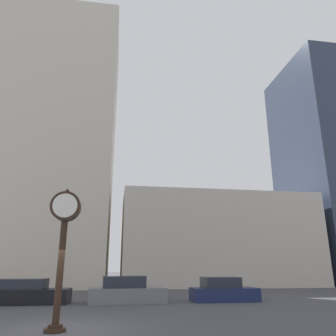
{
  "coord_description": "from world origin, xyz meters",
  "views": [
    {
      "loc": [
        1.75,
        -11.96,
        1.99
      ],
      "look_at": [
        5.3,
        10.8,
        8.88
      ],
      "focal_mm": 35.0,
      "sensor_mm": 36.0,
      "label": 1
    }
  ],
  "objects_px": {
    "street_clock": "(64,232)",
    "car_grey": "(126,292)",
    "car_navy": "(223,291)",
    "car_black": "(23,293)"
  },
  "relations": [
    {
      "from": "street_clock",
      "to": "car_grey",
      "type": "relative_size",
      "value": 1.05
    },
    {
      "from": "car_grey",
      "to": "car_navy",
      "type": "xyz_separation_m",
      "value": [
        5.65,
        0.03,
        -0.04
      ]
    },
    {
      "from": "street_clock",
      "to": "car_grey",
      "type": "xyz_separation_m",
      "value": [
        2.48,
        8.03,
        -2.48
      ]
    },
    {
      "from": "car_black",
      "to": "car_grey",
      "type": "relative_size",
      "value": 1.12
    },
    {
      "from": "car_black",
      "to": "car_grey",
      "type": "bearing_deg",
      "value": -0.1
    },
    {
      "from": "street_clock",
      "to": "car_navy",
      "type": "distance_m",
      "value": 11.71
    },
    {
      "from": "car_grey",
      "to": "car_navy",
      "type": "distance_m",
      "value": 5.65
    },
    {
      "from": "car_black",
      "to": "car_navy",
      "type": "distance_m",
      "value": 11.21
    },
    {
      "from": "street_clock",
      "to": "car_grey",
      "type": "distance_m",
      "value": 8.76
    },
    {
      "from": "car_black",
      "to": "car_navy",
      "type": "bearing_deg",
      "value": 1.66
    }
  ]
}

